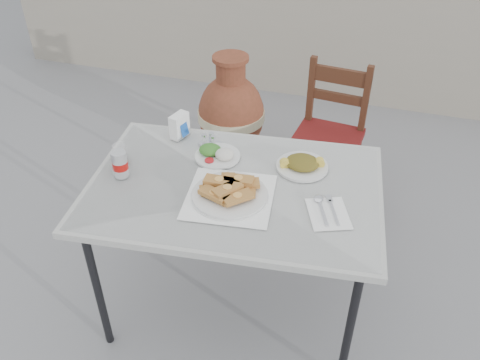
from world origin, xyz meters
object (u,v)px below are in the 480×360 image
(cafe_table, at_px, (234,194))
(pide_plate, at_px, (230,191))
(cola_glass, at_px, (121,155))
(napkin_holder, at_px, (179,126))
(soda_can, at_px, (120,164))
(condiment_caddy, at_px, (210,141))
(terracotta_urn, at_px, (231,115))
(salad_chopped_plate, at_px, (302,164))
(chair, at_px, (329,135))
(salad_rice_plate, at_px, (217,153))

(cafe_table, height_order, pide_plate, pide_plate)
(cola_glass, distance_m, napkin_holder, 0.34)
(soda_can, relative_size, napkin_holder, 1.01)
(condiment_caddy, relative_size, terracotta_urn, 0.13)
(salad_chopped_plate, height_order, chair, chair)
(salad_chopped_plate, height_order, cola_glass, cola_glass)
(salad_rice_plate, xyz_separation_m, condiment_caddy, (-0.07, 0.09, 0.00))
(salad_rice_plate, bearing_deg, pide_plate, -60.74)
(salad_chopped_plate, relative_size, soda_can, 1.92)
(condiment_caddy, bearing_deg, napkin_holder, 168.86)
(salad_rice_plate, height_order, salad_chopped_plate, salad_rice_plate)
(cola_glass, bearing_deg, terracotta_urn, 83.84)
(salad_rice_plate, distance_m, condiment_caddy, 0.11)
(condiment_caddy, bearing_deg, soda_can, -129.81)
(cafe_table, distance_m, condiment_caddy, 0.35)
(salad_chopped_plate, distance_m, condiment_caddy, 0.47)
(salad_rice_plate, height_order, terracotta_urn, salad_rice_plate)
(pide_plate, height_order, condiment_caddy, pide_plate)
(napkin_holder, relative_size, chair, 0.14)
(cola_glass, distance_m, chair, 1.37)
(soda_can, bearing_deg, napkin_holder, 72.25)
(salad_chopped_plate, relative_size, condiment_caddy, 2.25)
(salad_rice_plate, xyz_separation_m, salad_chopped_plate, (0.40, 0.03, 0.00))
(soda_can, xyz_separation_m, terracotta_urn, (0.08, 1.33, -0.46))
(salad_chopped_plate, bearing_deg, soda_can, -158.72)
(salad_rice_plate, height_order, condiment_caddy, condiment_caddy)
(cafe_table, bearing_deg, pide_plate, -84.98)
(pide_plate, distance_m, salad_rice_plate, 0.31)
(cafe_table, height_order, soda_can, soda_can)
(soda_can, height_order, napkin_holder, soda_can)
(cafe_table, distance_m, soda_can, 0.52)
(terracotta_urn, bearing_deg, salad_rice_plate, -75.42)
(pide_plate, relative_size, salad_chopped_plate, 1.71)
(salad_rice_plate, relative_size, condiment_caddy, 2.04)
(pide_plate, height_order, terracotta_urn, pide_plate)
(chair, bearing_deg, salad_chopped_plate, -85.45)
(soda_can, bearing_deg, chair, 55.16)
(salad_chopped_plate, bearing_deg, pide_plate, -129.79)
(salad_chopped_plate, xyz_separation_m, cola_glass, (-0.81, -0.20, 0.02))
(pide_plate, relative_size, cola_glass, 4.42)
(salad_chopped_plate, bearing_deg, chair, 88.44)
(condiment_caddy, bearing_deg, terracotta_urn, 102.15)
(pide_plate, xyz_separation_m, soda_can, (-0.51, 0.00, 0.03))
(chair, bearing_deg, pide_plate, -97.48)
(cafe_table, height_order, salad_rice_plate, salad_rice_plate)
(salad_rice_plate, xyz_separation_m, terracotta_urn, (-0.28, 1.07, -0.42))
(pide_plate, bearing_deg, cola_glass, 169.87)
(cafe_table, height_order, chair, chair)
(cafe_table, xyz_separation_m, chair, (0.28, 1.04, -0.26))
(soda_can, relative_size, cola_glass, 1.35)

